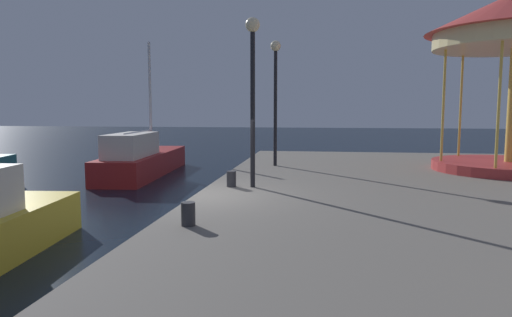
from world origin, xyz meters
TOP-DOWN VIEW (x-y plane):
  - ground_plane at (0.00, 0.00)m, footprint 120.00×120.00m
  - quay_dock at (6.11, 0.00)m, footprint 12.22×22.62m
  - sailboat_red at (-4.53, 7.93)m, footprint 2.34×7.57m
  - lamp_post_near_edge at (1.17, 1.13)m, footprint 0.36×0.36m
  - lamp_post_mid_promenade at (1.29, 5.66)m, footprint 0.36×0.36m
  - bollard_north at (0.62, 1.11)m, footprint 0.24×0.24m
  - bollard_center at (0.66, -2.87)m, footprint 0.24×0.24m

SIDE VIEW (x-z plane):
  - ground_plane at x=0.00m, z-range 0.00..0.00m
  - quay_dock at x=6.11m, z-range 0.00..0.80m
  - sailboat_red at x=-4.53m, z-range -2.15..3.53m
  - bollard_north at x=0.62m, z-range 0.80..1.20m
  - bollard_center at x=0.66m, z-range 0.80..1.20m
  - lamp_post_near_edge at x=1.17m, z-range 1.58..5.78m
  - lamp_post_mid_promenade at x=1.29m, z-range 1.59..5.88m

